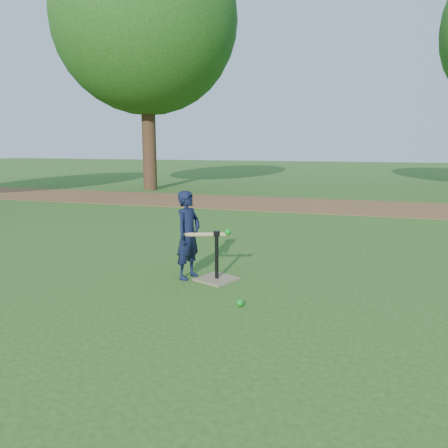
% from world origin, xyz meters
% --- Properties ---
extents(ground, '(80.00, 80.00, 0.00)m').
position_xyz_m(ground, '(0.00, 0.00, 0.00)').
color(ground, '#285116').
rests_on(ground, ground).
extents(dirt_strip, '(24.00, 3.00, 0.01)m').
position_xyz_m(dirt_strip, '(0.00, 7.50, 0.01)').
color(dirt_strip, brown).
rests_on(dirt_strip, ground).
extents(child, '(0.36, 0.45, 1.10)m').
position_xyz_m(child, '(-0.58, 0.33, 0.55)').
color(child, black).
rests_on(child, ground).
extents(wiffle_ball_ground, '(0.08, 0.08, 0.08)m').
position_xyz_m(wiffle_ball_ground, '(0.30, -0.44, 0.04)').
color(wiffle_ball_ground, '#0C8A1D').
rests_on(wiffle_ball_ground, ground).
extents(batting_tee, '(0.57, 0.57, 0.61)m').
position_xyz_m(batting_tee, '(-0.21, 0.35, 0.11)').
color(batting_tee, '#847354').
rests_on(batting_tee, ground).
extents(swing_action, '(0.63, 0.24, 0.11)m').
position_xyz_m(swing_action, '(-0.31, 0.33, 0.58)').
color(swing_action, tan).
rests_on(swing_action, ground).
extents(tree_left, '(6.40, 6.40, 9.08)m').
position_xyz_m(tree_left, '(-6.00, 10.00, 5.87)').
color(tree_left, '#382316').
rests_on(tree_left, ground).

